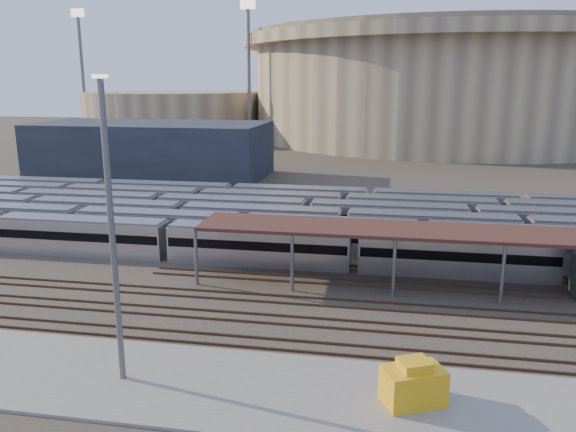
% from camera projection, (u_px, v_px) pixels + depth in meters
% --- Properties ---
extents(ground, '(420.00, 420.00, 0.00)m').
position_uv_depth(ground, '(283.00, 296.00, 47.31)').
color(ground, '#383026').
rests_on(ground, ground).
extents(apron, '(50.00, 9.00, 0.20)m').
position_uv_depth(apron, '(156.00, 380.00, 33.79)').
color(apron, gray).
rests_on(apron, ground).
extents(subway_trains, '(124.94, 23.90, 3.60)m').
position_uv_depth(subway_trains, '(328.00, 223.00, 64.27)').
color(subway_trains, silver).
rests_on(subway_trains, ground).
extents(inspection_shed, '(60.30, 6.00, 5.30)m').
position_uv_depth(inspection_shed, '(554.00, 239.00, 46.21)').
color(inspection_shed, slate).
rests_on(inspection_shed, ground).
extents(empty_tracks, '(170.00, 9.62, 0.18)m').
position_uv_depth(empty_tracks, '(271.00, 319.00, 42.51)').
color(empty_tracks, '#4C3323').
rests_on(empty_tracks, ground).
extents(stadium, '(124.00, 124.00, 32.50)m').
position_uv_depth(stadium, '(446.00, 84.00, 173.08)').
color(stadium, tan).
rests_on(stadium, ground).
extents(secondary_arena, '(56.00, 56.00, 14.00)m').
position_uv_depth(secondary_arena, '(174.00, 114.00, 180.24)').
color(secondary_arena, tan).
rests_on(secondary_arena, ground).
extents(service_building, '(42.00, 20.00, 10.00)m').
position_uv_depth(service_building, '(153.00, 150.00, 104.71)').
color(service_building, '#1E232D').
rests_on(service_building, ground).
extents(floodlight_0, '(4.00, 1.00, 38.40)m').
position_uv_depth(floodlight_0, '(249.00, 69.00, 152.77)').
color(floodlight_0, slate).
rests_on(floodlight_0, ground).
extents(floodlight_1, '(4.00, 1.00, 38.40)m').
position_uv_depth(floodlight_1, '(82.00, 70.00, 171.70)').
color(floodlight_1, slate).
rests_on(floodlight_1, ground).
extents(floodlight_3, '(4.00, 1.00, 38.40)m').
position_uv_depth(floodlight_3, '(338.00, 71.00, 197.19)').
color(floodlight_3, slate).
rests_on(floodlight_3, ground).
extents(yard_light_pole, '(0.82, 0.36, 17.80)m').
position_uv_depth(yard_light_pole, '(112.00, 235.00, 31.79)').
color(yard_light_pole, slate).
rests_on(yard_light_pole, apron).
extents(yellow_equipment, '(3.85, 3.24, 2.06)m').
position_uv_depth(yellow_equipment, '(413.00, 386.00, 31.09)').
color(yellow_equipment, gold).
rests_on(yellow_equipment, apron).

